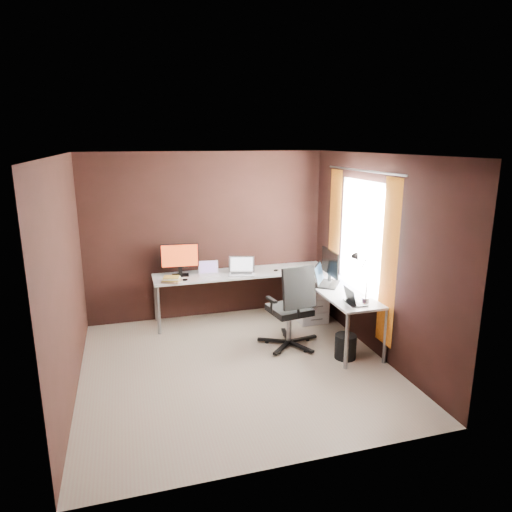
{
  "coord_description": "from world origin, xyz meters",
  "views": [
    {
      "loc": [
        -1.17,
        -4.87,
        2.64
      ],
      "look_at": [
        0.52,
        0.95,
        1.11
      ],
      "focal_mm": 32.0,
      "sensor_mm": 36.0,
      "label": 1
    }
  ],
  "objects_px": {
    "laptop_silver": "(242,270)",
    "desk_lamp": "(360,271)",
    "book_stack": "(171,279)",
    "wastebasket": "(345,347)",
    "office_chair": "(291,323)",
    "monitor_right": "(330,264)",
    "laptop_black_big": "(324,280)",
    "laptop_black_small": "(353,300)",
    "laptop_white": "(209,272)",
    "drawer_pedestal": "(310,301)",
    "monitor_left": "(180,258)"
  },
  "relations": [
    {
      "from": "monitor_left",
      "to": "laptop_silver",
      "type": "xyz_separation_m",
      "value": [
        0.88,
        -0.18,
        -0.21
      ]
    },
    {
      "from": "monitor_left",
      "to": "office_chair",
      "type": "distance_m",
      "value": 1.89
    },
    {
      "from": "laptop_white",
      "to": "desk_lamp",
      "type": "height_order",
      "value": "desk_lamp"
    },
    {
      "from": "laptop_white",
      "to": "laptop_silver",
      "type": "distance_m",
      "value": 0.48
    },
    {
      "from": "monitor_left",
      "to": "drawer_pedestal",
      "type": "bearing_deg",
      "value": -7.99
    },
    {
      "from": "desk_lamp",
      "to": "laptop_silver",
      "type": "bearing_deg",
      "value": 126.56
    },
    {
      "from": "laptop_black_big",
      "to": "book_stack",
      "type": "xyz_separation_m",
      "value": [
        -2.0,
        0.69,
        -0.02
      ]
    },
    {
      "from": "laptop_silver",
      "to": "desk_lamp",
      "type": "xyz_separation_m",
      "value": [
        1.08,
        -1.55,
        0.33
      ]
    },
    {
      "from": "drawer_pedestal",
      "to": "monitor_left",
      "type": "relative_size",
      "value": 1.1
    },
    {
      "from": "laptop_white",
      "to": "wastebasket",
      "type": "height_order",
      "value": "laptop_white"
    },
    {
      "from": "monitor_left",
      "to": "laptop_black_big",
      "type": "relative_size",
      "value": 1.05
    },
    {
      "from": "laptop_white",
      "to": "book_stack",
      "type": "distance_m",
      "value": 0.6
    },
    {
      "from": "office_chair",
      "to": "wastebasket",
      "type": "xyz_separation_m",
      "value": [
        0.54,
        -0.52,
        -0.18
      ]
    },
    {
      "from": "monitor_left",
      "to": "laptop_black_big",
      "type": "height_order",
      "value": "monitor_left"
    },
    {
      "from": "laptop_white",
      "to": "wastebasket",
      "type": "distance_m",
      "value": 2.26
    },
    {
      "from": "drawer_pedestal",
      "to": "book_stack",
      "type": "height_order",
      "value": "book_stack"
    },
    {
      "from": "monitor_right",
      "to": "office_chair",
      "type": "height_order",
      "value": "monitor_right"
    },
    {
      "from": "laptop_white",
      "to": "book_stack",
      "type": "xyz_separation_m",
      "value": [
        -0.57,
        -0.2,
        -0.01
      ]
    },
    {
      "from": "book_stack",
      "to": "wastebasket",
      "type": "relative_size",
      "value": 0.97
    },
    {
      "from": "monitor_right",
      "to": "laptop_white",
      "type": "height_order",
      "value": "monitor_right"
    },
    {
      "from": "book_stack",
      "to": "wastebasket",
      "type": "xyz_separation_m",
      "value": [
        1.97,
        -1.46,
        -0.61
      ]
    },
    {
      "from": "laptop_silver",
      "to": "wastebasket",
      "type": "bearing_deg",
      "value": -42.57
    },
    {
      "from": "desk_lamp",
      "to": "office_chair",
      "type": "relative_size",
      "value": 0.54
    },
    {
      "from": "laptop_black_big",
      "to": "desk_lamp",
      "type": "height_order",
      "value": "desk_lamp"
    },
    {
      "from": "laptop_black_small",
      "to": "office_chair",
      "type": "relative_size",
      "value": 0.27
    },
    {
      "from": "monitor_left",
      "to": "book_stack",
      "type": "relative_size",
      "value": 1.84
    },
    {
      "from": "book_stack",
      "to": "laptop_silver",
      "type": "bearing_deg",
      "value": 5.88
    },
    {
      "from": "monitor_left",
      "to": "book_stack",
      "type": "height_order",
      "value": "monitor_left"
    },
    {
      "from": "office_chair",
      "to": "monitor_right",
      "type": "bearing_deg",
      "value": 15.59
    },
    {
      "from": "monitor_right",
      "to": "wastebasket",
      "type": "height_order",
      "value": "monitor_right"
    },
    {
      "from": "desk_lamp",
      "to": "wastebasket",
      "type": "bearing_deg",
      "value": -173.5
    },
    {
      "from": "laptop_white",
      "to": "book_stack",
      "type": "bearing_deg",
      "value": -155.49
    },
    {
      "from": "laptop_black_small",
      "to": "book_stack",
      "type": "distance_m",
      "value": 2.52
    },
    {
      "from": "office_chair",
      "to": "laptop_white",
      "type": "bearing_deg",
      "value": 118.18
    },
    {
      "from": "laptop_black_big",
      "to": "monitor_left",
      "type": "bearing_deg",
      "value": 97.66
    },
    {
      "from": "laptop_black_big",
      "to": "wastebasket",
      "type": "xyz_separation_m",
      "value": [
        -0.03,
        -0.77,
        -0.64
      ]
    },
    {
      "from": "drawer_pedestal",
      "to": "office_chair",
      "type": "distance_m",
      "value": 1.0
    },
    {
      "from": "laptop_black_small",
      "to": "wastebasket",
      "type": "height_order",
      "value": "laptop_black_small"
    },
    {
      "from": "wastebasket",
      "to": "monitor_right",
      "type": "bearing_deg",
      "value": 80.09
    },
    {
      "from": "laptop_silver",
      "to": "desk_lamp",
      "type": "bearing_deg",
      "value": -38.58
    },
    {
      "from": "laptop_silver",
      "to": "book_stack",
      "type": "height_order",
      "value": "laptop_silver"
    },
    {
      "from": "laptop_silver",
      "to": "book_stack",
      "type": "distance_m",
      "value": 1.05
    },
    {
      "from": "desk_lamp",
      "to": "wastebasket",
      "type": "xyz_separation_m",
      "value": [
        -0.15,
        -0.01,
        -0.96
      ]
    },
    {
      "from": "laptop_black_big",
      "to": "laptop_black_small",
      "type": "distance_m",
      "value": 0.8
    },
    {
      "from": "laptop_black_big",
      "to": "laptop_silver",
      "type": "bearing_deg",
      "value": 85.81
    },
    {
      "from": "monitor_left",
      "to": "laptop_black_big",
      "type": "distance_m",
      "value": 2.09
    },
    {
      "from": "book_stack",
      "to": "monitor_left",
      "type": "bearing_deg",
      "value": 60.33
    },
    {
      "from": "drawer_pedestal",
      "to": "desk_lamp",
      "type": "bearing_deg",
      "value": -86.55
    },
    {
      "from": "monitor_right",
      "to": "laptop_black_big",
      "type": "bearing_deg",
      "value": 121.73
    },
    {
      "from": "laptop_white",
      "to": "laptop_black_small",
      "type": "relative_size",
      "value": 1.02
    }
  ]
}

